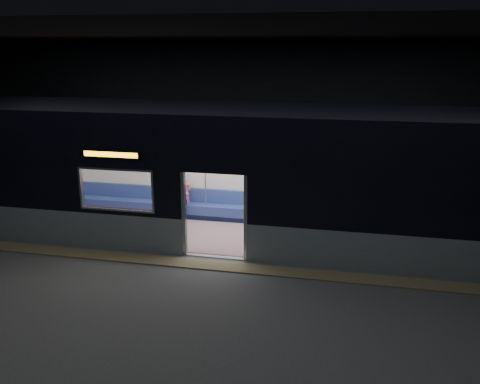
% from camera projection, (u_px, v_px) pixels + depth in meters
% --- Properties ---
extents(station_floor, '(24.00, 14.00, 0.01)m').
position_uv_depth(station_floor, '(203.00, 276.00, 11.03)').
color(station_floor, '#47494C').
rests_on(station_floor, ground).
extents(station_envelope, '(24.00, 14.00, 5.00)m').
position_uv_depth(station_envelope, '(199.00, 107.00, 10.00)').
color(station_envelope, black).
rests_on(station_envelope, station_floor).
extents(tactile_strip, '(22.80, 0.50, 0.03)m').
position_uv_depth(tactile_strip, '(210.00, 265.00, 11.54)').
color(tactile_strip, '#8C7F59').
rests_on(tactile_strip, station_floor).
extents(metro_car, '(18.00, 3.04, 3.35)m').
position_uv_depth(metro_car, '(229.00, 167.00, 12.90)').
color(metro_car, '#8CA0A7').
rests_on(metro_car, station_floor).
extents(passenger, '(0.38, 0.64, 1.30)m').
position_uv_depth(passenger, '(182.00, 193.00, 14.47)').
color(passenger, black).
rests_on(passenger, metro_car).
extents(handbag, '(0.32, 0.29, 0.13)m').
position_uv_depth(handbag, '(179.00, 199.00, 14.31)').
color(handbag, black).
rests_on(handbag, passenger).
extents(transit_map, '(0.99, 0.03, 0.64)m').
position_uv_depth(transit_map, '(320.00, 173.00, 13.79)').
color(transit_map, white).
rests_on(transit_map, metro_car).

